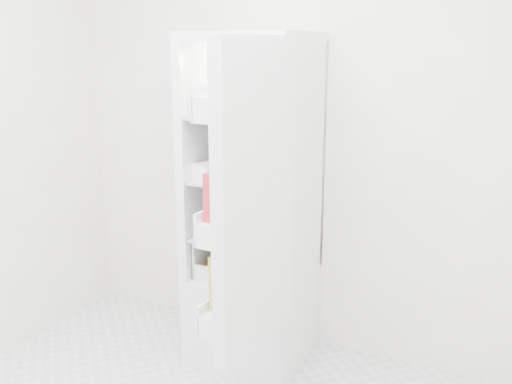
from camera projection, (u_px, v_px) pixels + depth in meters
The scene contains 21 objects.
room_walls at pixel (140, 94), 1.77m from camera, with size 3.02×3.02×2.61m.
refrigerator at pixel (257, 243), 3.18m from camera, with size 0.60×0.60×1.80m.
shelf_low at pixel (252, 233), 3.10m from camera, with size 0.49×0.53×0.01m, color #A3B7BF.
shelf_mid at pixel (251, 178), 3.03m from camera, with size 0.49×0.53×0.01m, color #A3B7BF.
shelf_top at pixel (251, 116), 2.94m from camera, with size 0.49×0.53×0.01m, color #A3B7BF.
crisper_left at pixel (232, 252), 3.19m from camera, with size 0.23×0.46×0.22m, color silver, non-canonical shape.
crisper_right at pixel (272, 259), 3.08m from camera, with size 0.23×0.46×0.22m, color silver, non-canonical shape.
condiment_jars at pixel (234, 108), 2.84m from camera, with size 0.38×0.16×0.08m.
squeeze_bottle at pixel (293, 94), 2.97m from camera, with size 0.06×0.06×0.20m, color white.
tub_white at pixel (208, 172), 2.94m from camera, with size 0.13×0.13×0.09m, color white.
tub_cream at pixel (241, 168), 3.08m from camera, with size 0.11×0.11×0.07m, color beige.
tin_red at pixel (280, 178), 2.87m from camera, with size 0.09×0.09×0.06m, color red.
foil_tray at pixel (243, 167), 3.17m from camera, with size 0.15×0.11×0.04m, color silver.
tub_green at pixel (284, 170), 3.02m from camera, with size 0.09×0.13×0.07m, color #3C853C.
red_cabbage at pixel (282, 217), 3.06m from camera, with size 0.18×0.18×0.18m, color #531F5B.
bell_pepper at pixel (215, 233), 2.95m from camera, with size 0.09×0.09×0.09m, color #B70B0B.
mushroom_bowl at pixel (241, 222), 3.16m from camera, with size 0.15×0.15×0.07m, color #7C9BB9.
salad_bag at pixel (266, 239), 2.83m from camera, with size 0.10×0.10×0.10m, color #A1B487.
citrus_pile at pixel (231, 258), 3.18m from camera, with size 0.20×0.31×0.16m.
veg_pile at pixel (273, 268), 3.09m from camera, with size 0.16×0.30×0.10m.
fridge_door at pixel (251, 203), 2.40m from camera, with size 0.21×0.60×1.30m.
Camera 1 is at (1.11, -1.45, 1.74)m, focal length 40.00 mm.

